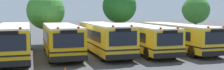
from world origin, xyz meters
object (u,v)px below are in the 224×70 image
object	(u,v)px
tree_3	(195,10)
school_bus_5	(177,36)
school_bus_2	(61,39)
school_bus_1	(14,40)
tree_2	(120,6)
school_bus_3	(104,37)
tree_1	(47,11)
school_bus_4	(141,37)

from	to	relation	value
tree_3	school_bus_5	bearing A→B (deg)	-131.77
school_bus_5	tree_3	bearing A→B (deg)	-133.44
tree_3	school_bus_2	bearing A→B (deg)	-156.60
school_bus_1	tree_2	bearing A→B (deg)	-145.19
school_bus_3	tree_1	size ratio (longest dim) A/B	1.71
school_bus_3	school_bus_5	size ratio (longest dim) A/B	0.86
school_bus_3	tree_1	xyz separation A→B (m)	(-4.45, 7.64, 2.25)
school_bus_5	tree_2	distance (m)	9.11
school_bus_2	school_bus_4	world-z (taller)	school_bus_2
tree_1	tree_3	xyz separation A→B (m)	(18.55, 0.35, 0.12)
school_bus_2	tree_3	xyz separation A→B (m)	(17.74, 7.68, 2.41)
tree_2	school_bus_4	bearing A→B (deg)	-93.36
school_bus_1	tree_1	xyz separation A→B (m)	(2.87, 7.58, 2.25)
school_bus_2	tree_2	xyz separation A→B (m)	(7.66, 7.95, 2.92)
school_bus_4	tree_3	distance (m)	13.31
school_bus_4	tree_3	xyz separation A→B (m)	(10.55, 7.73, 2.46)
school_bus_2	tree_3	world-z (taller)	tree_3
school_bus_2	tree_1	xyz separation A→B (m)	(-0.81, 7.32, 2.29)
school_bus_2	tree_1	world-z (taller)	tree_1
school_bus_3	tree_2	size ratio (longest dim) A/B	1.56
school_bus_1	school_bus_3	distance (m)	7.32
school_bus_4	school_bus_5	xyz separation A→B (m)	(3.65, 0.00, 0.01)
school_bus_5	school_bus_1	bearing A→B (deg)	-0.90
school_bus_1	tree_1	bearing A→B (deg)	-111.83
school_bus_3	school_bus_5	bearing A→B (deg)	-179.51
school_bus_4	tree_3	size ratio (longest dim) A/B	1.95
school_bus_3	school_bus_1	bearing A→B (deg)	-2.15
tree_2	tree_3	xyz separation A→B (m)	(10.08, -0.27, -0.52)
tree_2	tree_3	distance (m)	10.10
school_bus_1	school_bus_2	world-z (taller)	school_bus_1
tree_1	school_bus_1	bearing A→B (deg)	-110.78
school_bus_2	school_bus_3	xyz separation A→B (m)	(3.64, -0.32, 0.04)
school_bus_2	school_bus_5	bearing A→B (deg)	178.83
school_bus_1	school_bus_4	bearing A→B (deg)	179.97
school_bus_4	school_bus_5	world-z (taller)	school_bus_5
school_bus_5	school_bus_3	bearing A→B (deg)	0.43
school_bus_1	tree_2	size ratio (longest dim) A/B	1.72
school_bus_1	tree_2	xyz separation A→B (m)	(11.35, 8.20, 2.89)
school_bus_5	tree_2	xyz separation A→B (m)	(-3.18, 8.00, 2.96)
school_bus_1	tree_1	size ratio (longest dim) A/B	1.88
school_bus_2	school_bus_4	bearing A→B (deg)	178.65
school_bus_4	tree_3	world-z (taller)	tree_3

